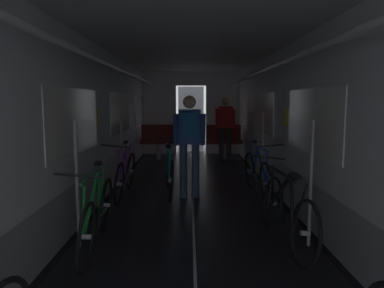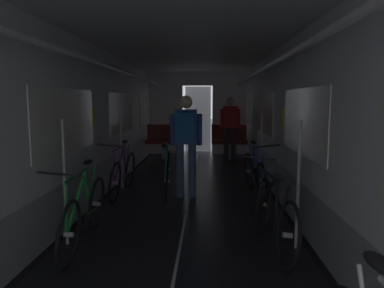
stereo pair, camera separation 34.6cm
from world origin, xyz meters
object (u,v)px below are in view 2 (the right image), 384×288
person_cyclist_aisle (186,137)px  bicycle_blue (255,174)px  bench_seat_far_left (164,138)px  bicycle_black (273,214)px  bicycle_green (84,213)px  bicycle_teal_in_aisle (167,172)px  bench_seat_far_right (229,139)px  bicycle_purple (123,173)px  person_standing_near_bench (230,125)px

person_cyclist_aisle → bicycle_blue: bearing=6.2°
bench_seat_far_left → bicycle_black: bearing=-72.2°
bicycle_green → bicycle_teal_in_aisle: bearing=74.1°
bench_seat_far_right → person_cyclist_aisle: size_ratio=0.58×
bench_seat_far_left → bench_seat_far_right: (1.80, 0.00, 0.00)m
bench_seat_far_left → bicycle_purple: (-0.23, -3.88, -0.19)m
bench_seat_far_left → bench_seat_far_right: size_ratio=1.00×
person_cyclist_aisle → person_standing_near_bench: size_ratio=1.00×
bench_seat_far_left → bicycle_blue: size_ratio=0.58×
bicycle_black → bicycle_blue: (0.08, 2.10, 0.00)m
bicycle_green → bicycle_teal_in_aisle: 2.39m
bench_seat_far_left → bicycle_purple: bearing=-93.3°
person_standing_near_bench → bench_seat_far_left: bearing=168.2°
bench_seat_far_right → bicycle_green: 6.33m
bench_seat_far_left → bicycle_teal_in_aisle: (0.51, -3.72, -0.18)m
bench_seat_far_left → bicycle_teal_in_aisle: bench_seat_far_left is taller
bench_seat_far_left → bicycle_blue: bench_seat_far_left is taller
bench_seat_far_left → bench_seat_far_right: same height
bicycle_green → bicycle_blue: (2.15, 2.16, 0.00)m
bicycle_black → person_standing_near_bench: person_standing_near_bench is taller
bicycle_purple → bicycle_green: bearing=-87.9°
bench_seat_far_right → bicycle_blue: bearing=-87.0°
bicycle_blue → person_standing_near_bench: (-0.20, 3.49, 0.59)m
person_standing_near_bench → bicycle_purple: bearing=-120.1°
bicycle_black → bicycle_blue: bearing=87.8°
bench_seat_far_left → person_cyclist_aisle: (0.85, -3.99, 0.45)m
bicycle_green → person_cyclist_aisle: 2.35m
bicycle_purple → bicycle_green: 2.14m
bench_seat_far_right → bicycle_blue: size_ratio=0.58×
bench_seat_far_right → bicycle_teal_in_aisle: bearing=-109.1°
bicycle_black → person_cyclist_aisle: bearing=118.3°
bicycle_blue → person_cyclist_aisle: size_ratio=1.00×
bicycle_teal_in_aisle → person_standing_near_bench: (1.30, 3.35, 0.59)m
bicycle_blue → bicycle_purple: bearing=-179.5°
bicycle_purple → bicycle_blue: size_ratio=1.00×
person_standing_near_bench → bicycle_teal_in_aisle: bearing=-111.2°
bicycle_blue → bicycle_green: bearing=-134.9°
person_standing_near_bench → bench_seat_far_right: bearing=90.4°
bench_seat_far_left → bicycle_black: size_ratio=0.58×
bench_seat_far_right → bicycle_purple: bench_seat_far_right is taller
bicycle_green → person_standing_near_bench: person_standing_near_bench is taller
bicycle_black → bench_seat_far_left: bearing=107.8°
person_cyclist_aisle → person_standing_near_bench: bearing=75.3°
bicycle_black → person_standing_near_bench: size_ratio=1.01×
bicycle_green → bicycle_blue: 3.04m
bench_seat_far_left → bicycle_purple: 3.90m
bench_seat_far_right → bicycle_purple: 4.39m
bicycle_teal_in_aisle → bicycle_purple: bearing=-167.7°
person_cyclist_aisle → bicycle_black: bearing=-61.7°
bicycle_black → bicycle_green: bearing=-178.5°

